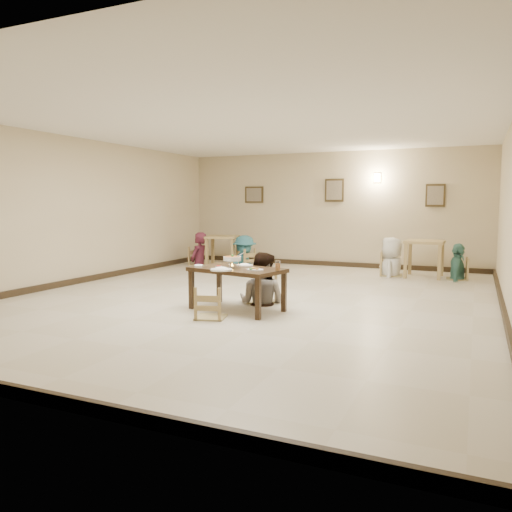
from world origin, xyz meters
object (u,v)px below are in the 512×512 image
at_px(drink_glass, 278,266).
at_px(bg_chair_lr, 244,250).
at_px(bg_chair_rl, 392,253).
at_px(bg_diner_d, 459,243).
at_px(main_diner, 262,252).
at_px(bg_table_right, 425,247).
at_px(bg_diner_a, 199,232).
at_px(main_table, 237,273).
at_px(bg_chair_rr, 458,259).
at_px(bg_chair_ll, 199,248).
at_px(curry_warmer, 232,259).
at_px(bg_diner_b, 244,235).
at_px(bg_table_left, 222,241).
at_px(chair_near, 211,288).
at_px(bg_diner_c, 392,237).
at_px(chair_far, 263,276).

relative_size(drink_glass, bg_chair_lr, 0.16).
height_order(bg_chair_rl, bg_diner_d, bg_diner_d).
distance_m(main_diner, bg_table_right, 4.74).
relative_size(main_diner, bg_diner_a, 0.96).
relative_size(main_table, bg_chair_rr, 1.71).
xyz_separation_m(drink_glass, bg_chair_rl, (0.90, 4.85, -0.22)).
xyz_separation_m(main_table, main_diner, (0.14, 0.65, 0.27)).
bearing_deg(bg_chair_ll, curry_warmer, -145.50).
xyz_separation_m(bg_chair_ll, bg_diner_b, (1.36, -0.01, 0.37)).
bearing_deg(drink_glass, bg_diner_d, 64.45).
distance_m(bg_table_left, bg_diner_a, 0.72).
relative_size(chair_near, bg_diner_c, 0.50).
bearing_deg(bg_diner_b, main_table, -144.98).
bearing_deg(chair_far, drink_glass, -57.89).
bearing_deg(bg_diner_c, bg_chair_rl, 164.66).
xyz_separation_m(bg_table_right, bg_chair_lr, (-4.41, -0.14, -0.22)).
bearing_deg(bg_chair_lr, bg_chair_rr, 111.21).
height_order(bg_diner_a, bg_diner_b, bg_diner_a).
relative_size(bg_diner_a, bg_diner_d, 1.12).
relative_size(chair_near, bg_table_left, 0.90).
bearing_deg(bg_chair_ll, chair_near, -149.04).
bearing_deg(curry_warmer, bg_diner_d, 57.41).
relative_size(bg_table_left, bg_diner_a, 0.56).
distance_m(curry_warmer, bg_chair_rl, 5.11).
bearing_deg(bg_chair_rr, bg_table_left, -95.78).
height_order(main_diner, bg_diner_a, bg_diner_a).
height_order(bg_chair_ll, bg_diner_d, bg_diner_d).
xyz_separation_m(chair_near, bg_chair_rr, (3.13, 5.43, 0.01)).
distance_m(chair_far, bg_diner_d, 5.00).
xyz_separation_m(curry_warmer, bg_diner_c, (1.67, 4.82, 0.08)).
bearing_deg(bg_chair_rl, bg_table_right, -90.25).
relative_size(chair_far, main_diner, 0.53).
distance_m(curry_warmer, bg_chair_rr, 5.73).
height_order(chair_near, bg_chair_ll, bg_chair_ll).
relative_size(curry_warmer, drink_glass, 2.02).
distance_m(main_table, chair_near, 0.66).
bearing_deg(bg_diner_a, drink_glass, 42.09).
distance_m(drink_glass, bg_diner_b, 5.54).
relative_size(chair_near, drink_glass, 5.89).
distance_m(main_table, bg_table_right, 5.38).
bearing_deg(bg_table_right, bg_diner_b, -178.22).
distance_m(drink_glass, bg_diner_c, 4.93).
xyz_separation_m(chair_near, bg_chair_lr, (-1.99, 5.36, 0.03)).
bearing_deg(bg_table_right, bg_diner_c, -174.17).
bearing_deg(bg_table_left, drink_glass, -54.37).
height_order(bg_table_right, bg_diner_d, bg_diner_d).
bearing_deg(bg_diner_b, bg_chair_rr, -78.28).
distance_m(bg_diner_b, bg_diner_d, 5.12).
bearing_deg(main_table, bg_diner_a, 138.29).
distance_m(chair_near, bg_diner_d, 6.27).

